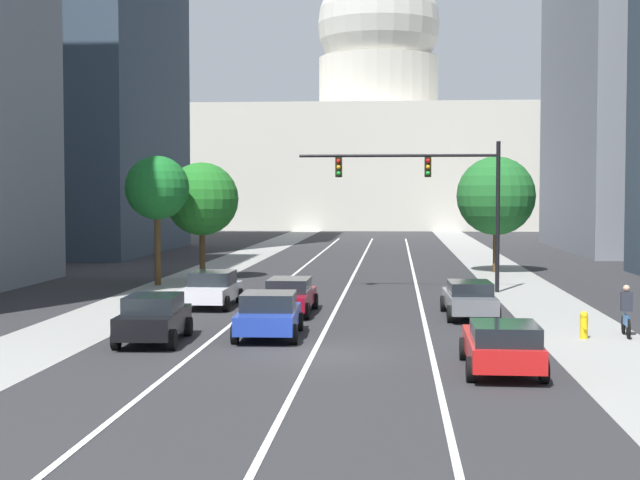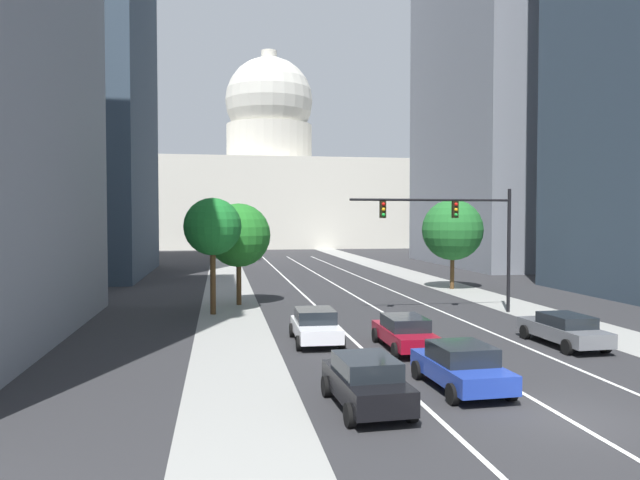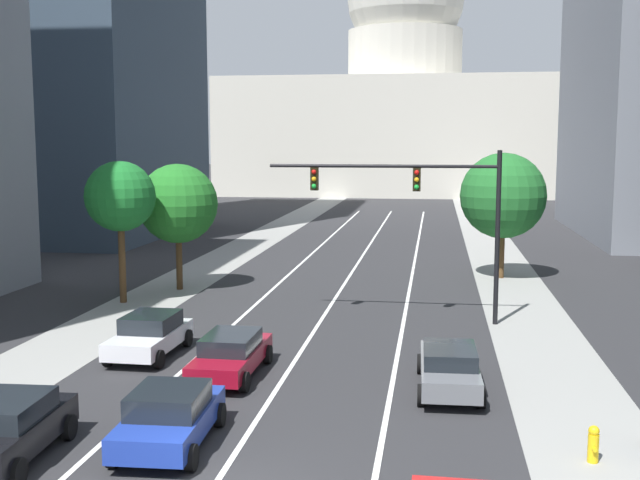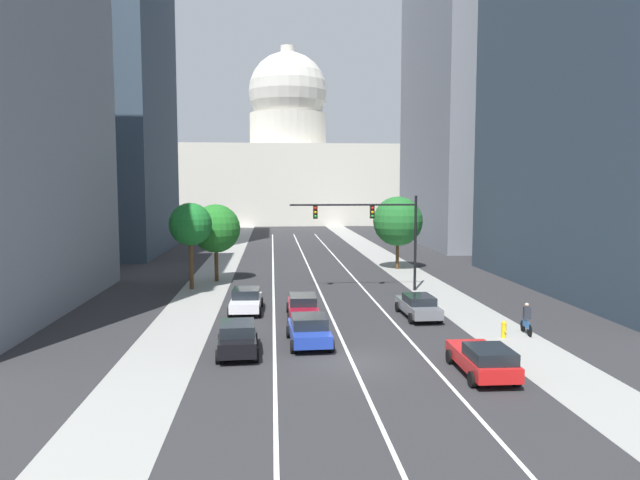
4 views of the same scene
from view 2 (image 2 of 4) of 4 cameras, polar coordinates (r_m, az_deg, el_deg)
The scene contains 18 objects.
ground_plane at distance 56.14m, azimuth 0.21°, elevation -3.54°, with size 400.00×400.00×0.00m, color #2B2B2D.
sidewalk_left at distance 50.38m, azimuth -8.73°, elevation -4.20°, with size 3.60×130.00×0.01m, color gray.
sidewalk_right at distance 53.54m, azimuth 10.44°, elevation -3.84°, with size 3.60×130.00×0.01m, color gray.
lane_stripe_left at distance 40.88m, azimuth -1.09°, elevation -5.64°, with size 0.16×90.00×0.01m, color white.
lane_stripe_center at distance 41.52m, azimuth 3.70°, elevation -5.53°, with size 0.16×90.00×0.01m, color white.
lane_stripe_right at distance 42.45m, azimuth 8.31°, elevation -5.38°, with size 0.16×90.00×0.01m, color white.
office_tower_far_left at distance 65.27m, azimuth -22.89°, elevation 18.54°, with size 14.96×22.33×48.27m.
office_tower_far_right at distance 77.40m, azimuth 17.79°, elevation 16.03°, with size 17.35×26.18×48.48m.
capitol_building at distance 115.92m, azimuth -4.82°, elevation 5.60°, with size 51.38×22.18×37.25m.
car_gray at distance 28.22m, azimuth 22.10°, elevation -7.83°, with size 2.02×4.82×1.39m.
car_white at distance 26.85m, azimuth -0.43°, elevation -8.10°, with size 2.10×4.32×1.48m.
car_crimson at distance 25.76m, azimuth 8.04°, elevation -8.63°, with size 1.97×4.71×1.40m.
car_black at distance 17.90m, azimuth 4.39°, elevation -13.21°, with size 2.10×4.16×1.52m.
car_blue at distance 20.26m, azimuth 13.24°, elevation -11.54°, with size 2.23×4.30×1.48m.
traffic_signal_mast at distance 35.49m, azimuth 13.16°, elevation 1.45°, with size 9.61×0.39×7.22m.
street_tree_near_left at distance 38.37m, azimuth -7.72°, elevation 0.44°, with size 4.03×4.03×6.45m.
street_tree_mid_left at distance 34.77m, azimuth -10.15°, elevation 1.21°, with size 3.28×3.28×6.67m.
street_tree_far_right at distance 47.68m, azimuth 12.45°, elevation 0.94°, with size 4.72×4.72×6.96m.
Camera 2 is at (-9.37, -15.07, 5.53)m, focal length 33.76 mm.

